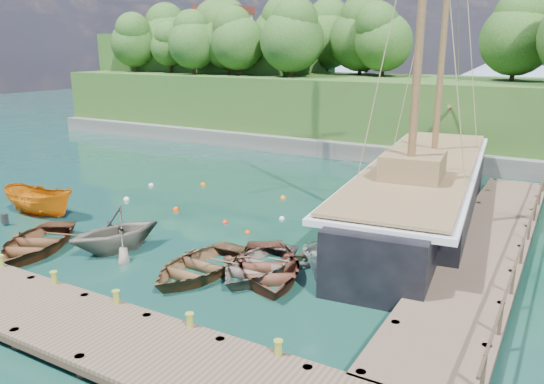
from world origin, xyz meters
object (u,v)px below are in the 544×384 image
at_px(rowboat_0, 36,251).
at_px(schooner, 421,193).
at_px(rowboat_1, 117,251).
at_px(motorboat_orange, 42,215).
at_px(rowboat_4, 268,277).
at_px(cabin_boat_white, 344,274).
at_px(rowboat_2, 198,274).
at_px(rowboat_3, 257,273).

xyz_separation_m(rowboat_0, schooner, (13.19, 13.49, 1.19)).
distance_m(rowboat_0, schooner, 18.91).
height_order(rowboat_0, rowboat_1, rowboat_1).
bearing_deg(motorboat_orange, rowboat_0, -132.89).
xyz_separation_m(motorboat_orange, schooner, (17.36, 10.05, 1.19)).
xyz_separation_m(rowboat_1, rowboat_4, (7.12, 0.97, 0.00)).
bearing_deg(rowboat_1, rowboat_4, 28.17).
xyz_separation_m(rowboat_4, cabin_boat_white, (2.44, 1.70, 0.00)).
bearing_deg(rowboat_2, rowboat_0, -165.69).
height_order(rowboat_1, rowboat_4, rowboat_1).
relative_size(rowboat_4, schooner, 0.17).
relative_size(motorboat_orange, schooner, 0.16).
bearing_deg(schooner, rowboat_1, -136.92).
bearing_deg(cabin_boat_white, motorboat_orange, -164.33).
bearing_deg(rowboat_2, cabin_boat_white, 33.74).
height_order(motorboat_orange, schooner, schooner).
height_order(rowboat_1, cabin_boat_white, rowboat_1).
relative_size(cabin_boat_white, schooner, 0.16).
bearing_deg(motorboat_orange, rowboat_1, -106.38).
xyz_separation_m(rowboat_0, rowboat_4, (10.19, 2.73, 0.00)).
xyz_separation_m(rowboat_1, schooner, (10.13, 11.73, 1.19)).
bearing_deg(rowboat_1, rowboat_0, -129.58).
bearing_deg(schooner, rowboat_4, -111.72).
relative_size(rowboat_3, rowboat_4, 0.90).
distance_m(rowboat_2, cabin_boat_white, 5.71).
relative_size(rowboat_3, cabin_boat_white, 1.00).
bearing_deg(rowboat_4, rowboat_3, 139.96).
bearing_deg(rowboat_4, schooner, 39.67).
bearing_deg(rowboat_4, motorboat_orange, 142.46).
xyz_separation_m(rowboat_2, motorboat_orange, (-11.88, 1.92, 0.00)).
height_order(rowboat_0, cabin_boat_white, cabin_boat_white).
distance_m(rowboat_0, rowboat_4, 10.55).
bearing_deg(rowboat_0, cabin_boat_white, -6.06).
distance_m(rowboat_3, schooner, 11.35).
xyz_separation_m(rowboat_0, rowboat_2, (7.71, 1.53, 0.00)).
distance_m(rowboat_1, schooner, 15.54).
height_order(rowboat_0, schooner, schooner).
distance_m(rowboat_4, cabin_boat_white, 2.98).
xyz_separation_m(rowboat_3, schooner, (3.55, 10.71, 1.19)).
bearing_deg(motorboat_orange, rowboat_2, -102.50).
relative_size(rowboat_1, motorboat_orange, 0.87).
bearing_deg(rowboat_1, motorboat_orange, -172.61).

